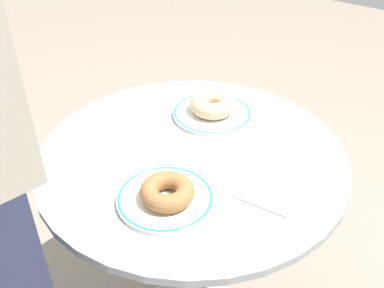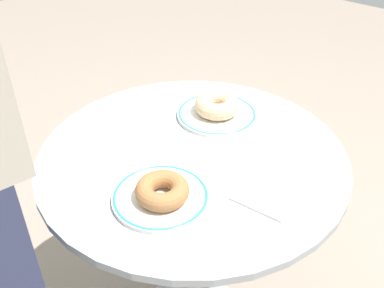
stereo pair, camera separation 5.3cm
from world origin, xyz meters
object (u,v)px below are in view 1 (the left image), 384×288
object	(u,v)px
plate_right	(212,113)
paper_napkin	(273,189)
donut_cinnamon	(167,192)
cafe_table	(192,225)
donut_glazed	(213,104)
plate_left	(165,198)

from	to	relation	value
plate_right	paper_napkin	distance (m)	0.31
plate_right	donut_cinnamon	size ratio (longest dim) A/B	1.90
cafe_table	paper_napkin	distance (m)	0.32
donut_cinnamon	paper_napkin	xyz separation A→B (m)	(0.15, -0.15, -0.03)
cafe_table	donut_glazed	bearing A→B (deg)	17.44
cafe_table	plate_left	world-z (taller)	plate_left
plate_right	donut_cinnamon	distance (m)	0.34
plate_right	donut_glazed	xyz separation A→B (m)	(0.00, 0.00, 0.03)
paper_napkin	donut_cinnamon	bearing A→B (deg)	135.61
donut_glazed	paper_napkin	bearing A→B (deg)	-123.18
donut_glazed	plate_right	bearing A→B (deg)	-90.00
plate_right	paper_napkin	xyz separation A→B (m)	(-0.17, -0.26, -0.00)
cafe_table	donut_cinnamon	bearing A→B (deg)	-160.54
donut_cinnamon	donut_glazed	size ratio (longest dim) A/B	0.93
plate_left	donut_glazed	xyz separation A→B (m)	(0.32, 0.10, 0.03)
plate_left	donut_glazed	size ratio (longest dim) A/B	1.70
plate_right	paper_napkin	size ratio (longest dim) A/B	1.64
plate_left	donut_cinnamon	xyz separation A→B (m)	(-0.00, -0.01, 0.02)
cafe_table	plate_right	bearing A→B (deg)	17.44
donut_glazed	paper_napkin	distance (m)	0.31
cafe_table	donut_glazed	world-z (taller)	donut_glazed
plate_left	donut_glazed	distance (m)	0.34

